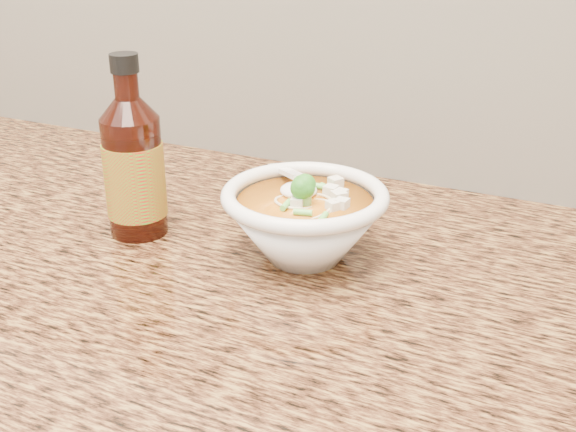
% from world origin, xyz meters
% --- Properties ---
extents(counter_slab, '(4.00, 0.68, 0.04)m').
position_xyz_m(counter_slab, '(0.00, 1.68, 0.88)').
color(counter_slab, olive).
rests_on(counter_slab, cabinet).
extents(soup_bowl, '(0.18, 0.18, 0.10)m').
position_xyz_m(soup_bowl, '(0.12, 1.71, 0.94)').
color(soup_bowl, white).
rests_on(soup_bowl, counter_slab).
extents(hot_sauce_bottle, '(0.08, 0.08, 0.21)m').
position_xyz_m(hot_sauce_bottle, '(-0.09, 1.69, 0.98)').
color(hot_sauce_bottle, '#390F07').
rests_on(hot_sauce_bottle, counter_slab).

